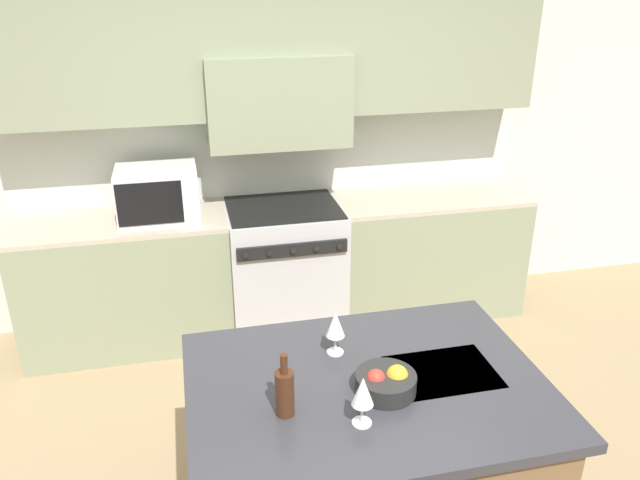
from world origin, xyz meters
TOP-DOWN VIEW (x-y plane):
  - back_cabinetry at (0.00, 2.16)m, footprint 10.00×0.46m
  - back_counter at (-0.00, 1.91)m, footprint 3.59×0.62m
  - range_stove at (-0.00, 1.89)m, footprint 0.80×0.70m
  - microwave at (-0.83, 1.91)m, footprint 0.52×0.41m
  - kitchen_island at (-0.01, -0.15)m, footprint 1.44×1.06m
  - wine_bottle at (-0.36, -0.27)m, footprint 0.07×0.07m
  - wine_glass_near at (-0.10, -0.39)m, footprint 0.08×0.08m
  - wine_glass_far at (-0.08, 0.08)m, footprint 0.08×0.08m
  - fruit_bowl at (0.04, -0.23)m, footprint 0.24×0.24m

SIDE VIEW (x-z plane):
  - back_counter at x=0.00m, z-range 0.00..0.93m
  - range_stove at x=0.00m, z-range 0.00..0.94m
  - kitchen_island at x=-0.01m, z-range 0.00..0.94m
  - fruit_bowl at x=0.04m, z-range 0.92..1.03m
  - wine_bottle at x=-0.36m, z-range 0.90..1.16m
  - wine_glass_near at x=-0.10m, z-range 0.97..1.17m
  - wine_glass_far at x=-0.08m, z-range 0.97..1.17m
  - microwave at x=-0.83m, z-range 0.93..1.27m
  - back_cabinetry at x=0.00m, z-range 0.25..2.95m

